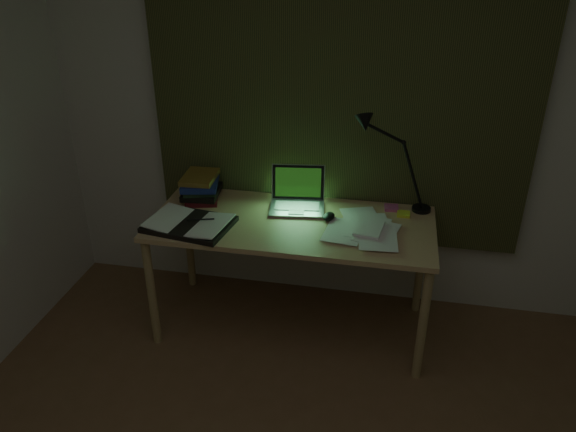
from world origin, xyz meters
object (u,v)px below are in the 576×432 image
(book_stack, at_px, (201,187))
(loose_papers, at_px, (360,227))
(desk, at_px, (292,275))
(desk_lamp, at_px, (427,164))
(open_textbook, at_px, (189,223))
(laptop, at_px, (297,192))

(book_stack, height_order, loose_papers, book_stack)
(book_stack, bearing_deg, desk, -16.85)
(book_stack, height_order, desk_lamp, desk_lamp)
(open_textbook, xyz_separation_m, desk_lamp, (1.26, 0.44, 0.27))
(desk, bearing_deg, loose_papers, -1.40)
(loose_papers, xyz_separation_m, desk_lamp, (0.33, 0.29, 0.28))
(open_textbook, height_order, desk_lamp, desk_lamp)
(desk_lamp, bearing_deg, laptop, -162.89)
(loose_papers, relative_size, desk_lamp, 0.59)
(book_stack, bearing_deg, open_textbook, -82.36)
(desk, bearing_deg, book_stack, 163.15)
(laptop, bearing_deg, desk_lamp, 3.11)
(laptop, relative_size, open_textbook, 0.78)
(desk, distance_m, book_stack, 0.76)
(open_textbook, relative_size, desk_lamp, 0.77)
(open_textbook, relative_size, loose_papers, 1.32)
(book_stack, relative_size, loose_papers, 0.73)
(laptop, xyz_separation_m, book_stack, (-0.59, 0.03, -0.03))
(laptop, distance_m, loose_papers, 0.43)
(laptop, relative_size, book_stack, 1.42)
(book_stack, bearing_deg, loose_papers, -10.96)
(desk_lamp, bearing_deg, open_textbook, -153.83)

